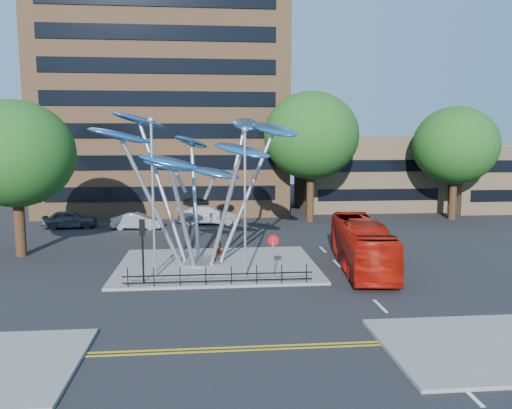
{
  "coord_description": "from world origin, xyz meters",
  "views": [
    {
      "loc": [
        -1.41,
        -23.89,
        7.83
      ],
      "look_at": [
        1.19,
        4.0,
        4.08
      ],
      "focal_mm": 35.0,
      "sensor_mm": 36.0,
      "label": 1
    }
  ],
  "objects": [
    {
      "name": "traffic_light_island",
      "position": [
        -5.0,
        2.5,
        2.61
      ],
      "size": [
        0.28,
        0.18,
        3.42
      ],
      "color": "black",
      "rests_on": "traffic_island"
    },
    {
      "name": "parked_car_left",
      "position": [
        -13.61,
        20.39,
        0.78
      ],
      "size": [
        4.77,
        2.32,
        1.57
      ],
      "primitive_type": "imported",
      "rotation": [
        0.0,
        0.0,
        1.68
      ],
      "color": "#43464B",
      "rests_on": "ground"
    },
    {
      "name": "no_entry_sign_island",
      "position": [
        2.0,
        2.52,
        1.82
      ],
      "size": [
        0.6,
        0.1,
        2.45
      ],
      "color": "#9EA0A5",
      "rests_on": "traffic_island"
    },
    {
      "name": "low_building_near",
      "position": [
        16.0,
        30.0,
        4.0
      ],
      "size": [
        15.0,
        8.0,
        8.0
      ],
      "primitive_type": "cube",
      "color": "tan",
      "rests_on": "ground"
    },
    {
      "name": "pedestrian_railing_front",
      "position": [
        -1.0,
        1.7,
        0.55
      ],
      "size": [
        10.0,
        0.06,
        1.0
      ],
      "color": "black",
      "rests_on": "traffic_island"
    },
    {
      "name": "pedestrian",
      "position": [
        -1.0,
        6.48,
        1.0
      ],
      "size": [
        0.67,
        0.48,
        1.69
      ],
      "primitive_type": "imported",
      "rotation": [
        0.0,
        0.0,
        3.27
      ],
      "color": "gray",
      "rests_on": "traffic_island"
    },
    {
      "name": "double_yellow_far",
      "position": [
        0.0,
        -6.3,
        0.01
      ],
      "size": [
        40.0,
        0.12,
        0.01
      ],
      "primitive_type": "cube",
      "color": "gold",
      "rests_on": "ground"
    },
    {
      "name": "red_bus",
      "position": [
        7.65,
        4.83,
        1.45
      ],
      "size": [
        3.68,
        10.6,
        2.89
      ],
      "primitive_type": "imported",
      "rotation": [
        0.0,
        0.0,
        -0.12
      ],
      "color": "#A11107",
      "rests_on": "ground"
    },
    {
      "name": "traffic_island",
      "position": [
        -1.0,
        6.0,
        0.07
      ],
      "size": [
        12.0,
        9.0,
        0.15
      ],
      "primitive_type": "cube",
      "color": "slate",
      "rests_on": "ground"
    },
    {
      "name": "ground",
      "position": [
        0.0,
        0.0,
        0.0
      ],
      "size": [
        120.0,
        120.0,
        0.0
      ],
      "primitive_type": "plane",
      "color": "black",
      "rests_on": "ground"
    },
    {
      "name": "tree_far",
      "position": [
        22.0,
        22.0,
        7.11
      ],
      "size": [
        8.0,
        8.0,
        10.81
      ],
      "color": "black",
      "rests_on": "ground"
    },
    {
      "name": "leaf_sculpture",
      "position": [
        -2.07,
        6.68,
        6.87
      ],
      "size": [
        12.72,
        9.54,
        9.51
      ],
      "color": "#9EA0A5",
      "rests_on": "traffic_island"
    },
    {
      "name": "brick_tower",
      "position": [
        -6.0,
        32.0,
        15.0
      ],
      "size": [
        25.0,
        15.0,
        30.0
      ],
      "primitive_type": "cube",
      "color": "#8D613D",
      "rests_on": "ground"
    },
    {
      "name": "parked_car_mid",
      "position": [
        -7.7,
        19.35,
        0.71
      ],
      "size": [
        4.39,
        1.83,
        1.41
      ],
      "primitive_type": "imported",
      "rotation": [
        0.0,
        0.0,
        1.49
      ],
      "color": "#A2A4AA",
      "rests_on": "ground"
    },
    {
      "name": "double_yellow_near",
      "position": [
        0.0,
        -6.0,
        0.01
      ],
      "size": [
        40.0,
        0.12,
        0.01
      ],
      "primitive_type": "cube",
      "color": "gold",
      "rests_on": "ground"
    },
    {
      "name": "street_lamp_right",
      "position": [
        0.5,
        3.0,
        5.09
      ],
      "size": [
        0.36,
        0.36,
        8.3
      ],
      "color": "#9EA0A5",
      "rests_on": "traffic_island"
    },
    {
      "name": "tree_right",
      "position": [
        8.0,
        22.0,
        8.04
      ],
      "size": [
        8.8,
        8.8,
        12.11
      ],
      "color": "black",
      "rests_on": "ground"
    },
    {
      "name": "street_lamp_left",
      "position": [
        -4.5,
        3.5,
        5.36
      ],
      "size": [
        0.36,
        0.36,
        8.8
      ],
      "color": "#9EA0A5",
      "rests_on": "traffic_island"
    },
    {
      "name": "low_building_far",
      "position": [
        30.0,
        28.0,
        3.5
      ],
      "size": [
        12.0,
        8.0,
        7.0
      ],
      "primitive_type": "cube",
      "color": "tan",
      "rests_on": "ground"
    },
    {
      "name": "parked_car_right",
      "position": [
        -1.54,
        21.6,
        0.82
      ],
      "size": [
        5.72,
        2.45,
        1.64
      ],
      "primitive_type": "imported",
      "rotation": [
        0.0,
        0.0,
        1.55
      ],
      "color": "silver",
      "rests_on": "ground"
    },
    {
      "name": "tree_left",
      "position": [
        -14.0,
        10.0,
        6.79
      ],
      "size": [
        7.6,
        7.6,
        10.32
      ],
      "color": "black",
      "rests_on": "ground"
    }
  ]
}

